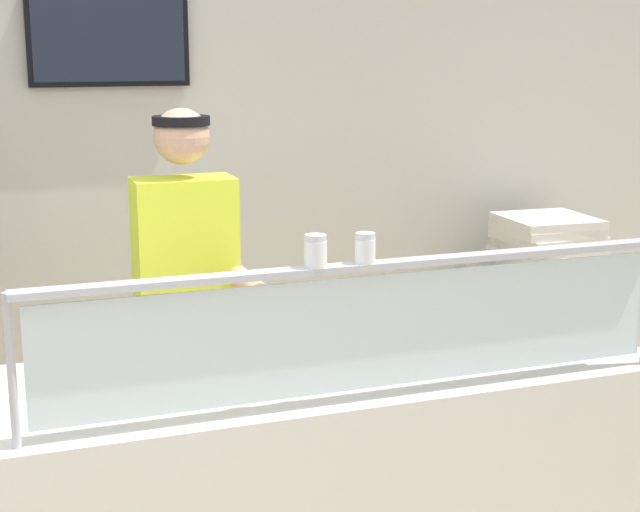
% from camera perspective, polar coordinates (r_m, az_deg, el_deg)
% --- Properties ---
extents(shop_rear_unit, '(6.59, 0.13, 2.70)m').
position_cam_1_polar(shop_rear_unit, '(4.97, -7.80, 5.18)').
color(shop_rear_unit, beige).
rests_on(shop_rear_unit, ground).
extents(serving_counter, '(2.19, 0.77, 0.95)m').
position_cam_1_polar(serving_counter, '(3.33, 0.50, -14.42)').
color(serving_counter, silver).
rests_on(serving_counter, ground).
extents(sneeze_guard, '(2.01, 0.06, 0.42)m').
position_cam_1_polar(sneeze_guard, '(2.77, 2.88, -3.47)').
color(sneeze_guard, '#B2B5BC').
rests_on(sneeze_guard, serving_counter).
extents(pizza_tray, '(0.50, 0.50, 0.04)m').
position_cam_1_polar(pizza_tray, '(3.14, -4.64, -6.40)').
color(pizza_tray, '#9EA0A8').
rests_on(pizza_tray, serving_counter).
extents(pizza_server, '(0.13, 0.29, 0.01)m').
position_cam_1_polar(pizza_server, '(3.12, -3.95, -6.07)').
color(pizza_server, '#ADAFB7').
rests_on(pizza_server, pizza_tray).
extents(parmesan_shaker, '(0.06, 0.06, 0.09)m').
position_cam_1_polar(parmesan_shaker, '(2.67, -0.27, 0.19)').
color(parmesan_shaker, white).
rests_on(parmesan_shaker, sneeze_guard).
extents(pepper_flake_shaker, '(0.06, 0.06, 0.09)m').
position_cam_1_polar(pepper_flake_shaker, '(2.72, 2.73, 0.37)').
color(pepper_flake_shaker, white).
rests_on(pepper_flake_shaker, sneeze_guard).
extents(worker_figure, '(0.41, 0.50, 1.76)m').
position_cam_1_polar(worker_figure, '(3.69, -7.92, -2.96)').
color(worker_figure, '#23232D').
rests_on(worker_figure, ground).
extents(prep_shelf, '(0.70, 0.55, 0.81)m').
position_cam_1_polar(prep_shelf, '(5.44, 13.23, -4.68)').
color(prep_shelf, '#B7BABF').
rests_on(prep_shelf, ground).
extents(pizza_box_stack, '(0.51, 0.49, 0.27)m').
position_cam_1_polar(pizza_box_stack, '(5.31, 13.47, 0.89)').
color(pizza_box_stack, silver).
rests_on(pizza_box_stack, prep_shelf).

